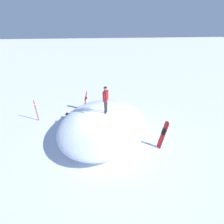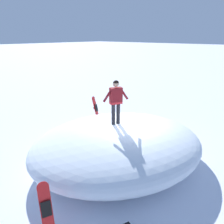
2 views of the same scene
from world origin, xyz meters
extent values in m
plane|color=white|center=(0.00, 0.00, 0.00)|extent=(240.00, 240.00, 0.00)
ellipsoid|color=white|center=(0.00, -0.51, 0.81)|extent=(7.79, 8.40, 1.61)
cylinder|color=black|center=(-0.22, -0.53, 2.02)|extent=(0.14, 0.14, 0.81)
cylinder|color=black|center=(-0.14, -0.35, 2.02)|extent=(0.14, 0.14, 0.81)
cube|color=maroon|center=(-0.18, -0.44, 2.72)|extent=(0.39, 0.50, 0.60)
sphere|color=tan|center=(-0.18, -0.44, 3.17)|extent=(0.22, 0.22, 0.22)
cylinder|color=maroon|center=(-0.32, -0.73, 2.78)|extent=(0.24, 0.38, 0.50)
cylinder|color=maroon|center=(-0.04, -0.16, 2.78)|extent=(0.24, 0.38, 0.50)
sphere|color=black|center=(-0.18, -0.44, 3.19)|extent=(0.21, 0.21, 0.21)
cube|color=red|center=(-3.14, 1.43, 0.78)|extent=(0.45, 0.39, 1.56)
cylinder|color=red|center=(-3.31, 1.38, 1.55)|extent=(0.17, 0.30, 0.28)
cube|color=black|center=(-3.15, 1.43, 1.06)|extent=(0.17, 0.26, 0.37)
cube|color=black|center=(-3.24, 1.40, 1.06)|extent=(0.15, 0.21, 0.12)
cube|color=black|center=(-3.12, 1.44, 0.50)|extent=(0.15, 0.21, 0.12)
cube|color=red|center=(0.98, -4.24, 0.79)|extent=(0.42, 0.39, 1.58)
cylinder|color=red|center=(0.83, -4.17, 1.57)|extent=(0.17, 0.28, 0.27)
cube|color=black|center=(0.97, -4.23, 1.07)|extent=(0.17, 0.24, 0.38)
cube|color=black|center=(0.89, -4.20, 1.07)|extent=(0.16, 0.21, 0.12)
cube|color=black|center=(1.00, -4.24, 0.50)|extent=(0.16, 0.21, 0.12)
ellipsoid|color=black|center=(2.38, -2.97, 0.22)|extent=(0.52, 0.44, 0.44)
ellipsoid|color=black|center=(2.20, -2.90, 0.15)|extent=(0.20, 0.26, 0.21)
cube|color=black|center=(2.38, -2.97, 0.40)|extent=(0.43, 0.37, 0.06)
cylinder|color=black|center=(2.57, -3.14, 0.01)|extent=(0.30, 0.14, 0.04)
cylinder|color=black|center=(2.63, -2.98, 0.01)|extent=(0.30, 0.14, 0.04)
cylinder|color=#A51E19|center=(4.65, -3.16, 0.82)|extent=(0.06, 0.06, 1.64)
cylinder|color=yellow|center=(4.65, -3.16, 1.34)|extent=(0.10, 0.10, 0.06)
camera|label=1|loc=(1.07, 7.85, 6.17)|focal=24.73mm
camera|label=2|loc=(4.48, -5.94, 4.80)|focal=32.92mm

